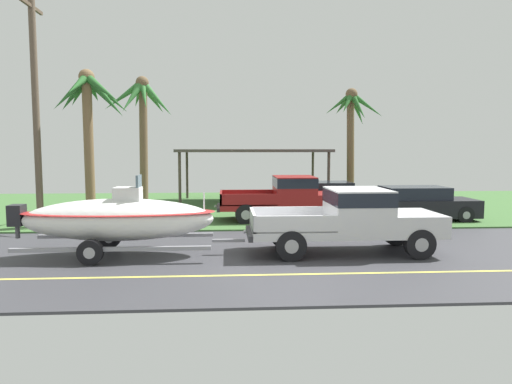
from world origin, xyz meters
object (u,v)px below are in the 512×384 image
at_px(parked_sedan_near, 418,204).
at_px(utility_pole, 36,107).
at_px(carport_awning, 252,152).
at_px(parked_sedan_far, 327,197).
at_px(boat_on_trailer, 118,219).
at_px(palm_tree_near_right, 143,112).
at_px(palm_tree_near_left, 90,106).
at_px(palm_tree_mid, 352,120).
at_px(parked_pickup_background, 293,196).
at_px(pickup_truck_towing, 356,217).

xyz_separation_m(parked_sedan_near, utility_pole, (-14.48, -0.96, 3.71)).
relative_size(carport_awning, utility_pole, 0.92).
xyz_separation_m(parked_sedan_far, utility_pole, (-11.38, -3.86, 3.71)).
distance_m(boat_on_trailer, palm_tree_near_right, 8.15).
bearing_deg(palm_tree_near_right, palm_tree_near_left, -130.56).
bearing_deg(palm_tree_mid, parked_sedan_far, -123.28).
bearing_deg(palm_tree_mid, boat_on_trailer, -129.75).
bearing_deg(parked_sedan_far, utility_pole, -161.25).
xyz_separation_m(parked_sedan_near, palm_tree_near_right, (-11.18, 1.82, 3.74)).
relative_size(parked_sedan_far, palm_tree_near_left, 0.75).
bearing_deg(palm_tree_mid, parked_pickup_background, -124.65).
height_order(palm_tree_mid, utility_pole, utility_pole).
relative_size(boat_on_trailer, palm_tree_mid, 1.05).
xyz_separation_m(pickup_truck_towing, parked_pickup_background, (-0.94, 5.80, 0.00)).
xyz_separation_m(pickup_truck_towing, palm_tree_mid, (2.90, 11.36, 3.37)).
bearing_deg(pickup_truck_towing, boat_on_trailer, -180.00).
height_order(boat_on_trailer, palm_tree_mid, palm_tree_mid).
bearing_deg(palm_tree_near_left, parked_pickup_background, 2.56).
bearing_deg(carport_awning, pickup_truck_towing, -79.56).
bearing_deg(palm_tree_mid, utility_pole, -153.05).
relative_size(palm_tree_near_right, palm_tree_mid, 0.98).
distance_m(carport_awning, palm_tree_mid, 5.43).
xyz_separation_m(parked_sedan_far, palm_tree_near_right, (-8.09, -1.08, 3.74)).
distance_m(boat_on_trailer, utility_pole, 6.87).
distance_m(palm_tree_mid, utility_pole, 14.90).
bearing_deg(carport_awning, boat_on_trailer, -109.67).
bearing_deg(utility_pole, palm_tree_near_left, 27.44).
distance_m(boat_on_trailer, palm_tree_near_left, 6.83).
bearing_deg(parked_sedan_far, boat_on_trailer, -131.72).
relative_size(pickup_truck_towing, utility_pole, 0.64).
bearing_deg(palm_tree_near_right, parked_sedan_near, -9.26).
height_order(parked_sedan_near, carport_awning, carport_awning).
height_order(parked_sedan_near, utility_pole, utility_pole).
bearing_deg(palm_tree_near_left, palm_tree_near_right, 49.44).
bearing_deg(palm_tree_near_left, boat_on_trailer, -68.09).
height_order(pickup_truck_towing, parked_sedan_far, pickup_truck_towing).
relative_size(parked_pickup_background, palm_tree_near_right, 0.92).
distance_m(parked_sedan_far, palm_tree_mid, 5.06).
distance_m(palm_tree_near_right, palm_tree_mid, 10.74).
relative_size(boat_on_trailer, parked_sedan_far, 1.42).
height_order(parked_sedan_near, palm_tree_near_right, palm_tree_near_right).
xyz_separation_m(pickup_truck_towing, palm_tree_near_left, (-8.74, 5.45, 3.49)).
bearing_deg(carport_awning, parked_sedan_near, -45.86).
bearing_deg(palm_tree_near_left, carport_awning, 45.50).
distance_m(carport_awning, palm_tree_near_left, 9.46).
bearing_deg(utility_pole, carport_awning, 42.54).
bearing_deg(parked_sedan_near, utility_pole, -176.20).
bearing_deg(parked_sedan_far, pickup_truck_towing, -96.76).
xyz_separation_m(carport_awning, palm_tree_near_right, (-4.86, -4.69, 1.68)).
relative_size(carport_awning, palm_tree_mid, 1.29).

